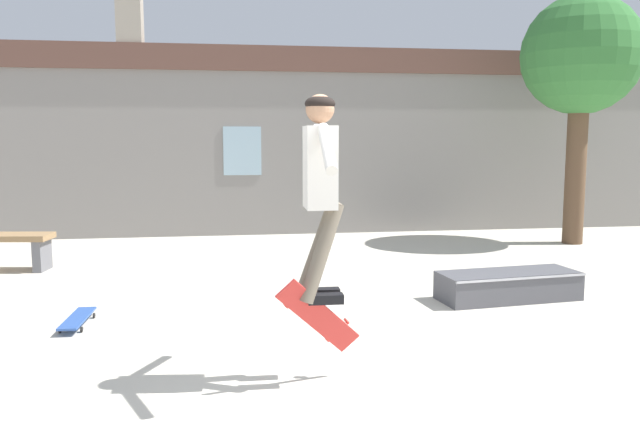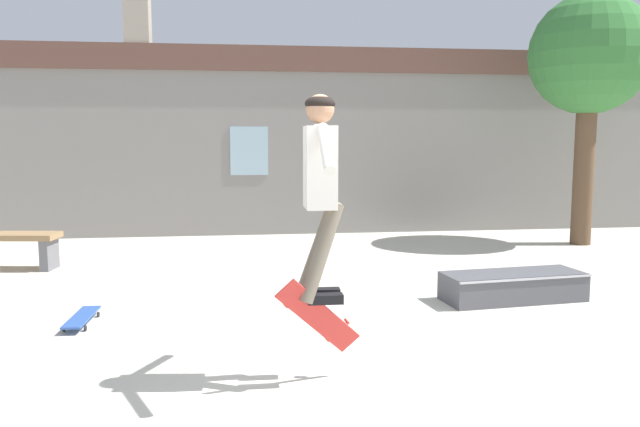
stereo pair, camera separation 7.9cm
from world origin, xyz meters
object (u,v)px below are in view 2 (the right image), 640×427
at_px(park_bench, 3,244).
at_px(skateboard_resting, 82,317).
at_px(skateboard_flipping, 319,317).
at_px(skater, 320,179).
at_px(tree_right, 590,58).
at_px(skate_ledge, 513,286).

height_order(park_bench, skateboard_resting, park_bench).
height_order(skateboard_flipping, skateboard_resting, skateboard_flipping).
bearing_deg(skater, tree_right, 47.28).
xyz_separation_m(park_bench, skate_ledge, (6.36, -2.51, -0.20)).
height_order(park_bench, skateboard_flipping, skateboard_flipping).
height_order(skate_ledge, skateboard_flipping, skateboard_flipping).
xyz_separation_m(skate_ledge, skateboard_flipping, (-2.50, -2.13, 0.36)).
distance_m(tree_right, skateboard_flipping, 8.10).
bearing_deg(tree_right, skater, -133.73).
relative_size(tree_right, skate_ledge, 2.55).
distance_m(tree_right, skate_ledge, 5.34).
bearing_deg(skateboard_resting, tree_right, 118.94).
bearing_deg(park_bench, skateboard_flipping, -42.37).
bearing_deg(skater, park_bench, 131.22).
height_order(skate_ledge, skateboard_resting, skate_ledge).
height_order(skate_ledge, skater, skater).
bearing_deg(skateboard_flipping, skater, 42.61).
relative_size(tree_right, skater, 2.78).
bearing_deg(skateboard_flipping, park_bench, 102.93).
bearing_deg(tree_right, skateboard_resting, -153.27).
relative_size(skater, skateboard_flipping, 2.27).
bearing_deg(skateboard_resting, park_bench, -146.41).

